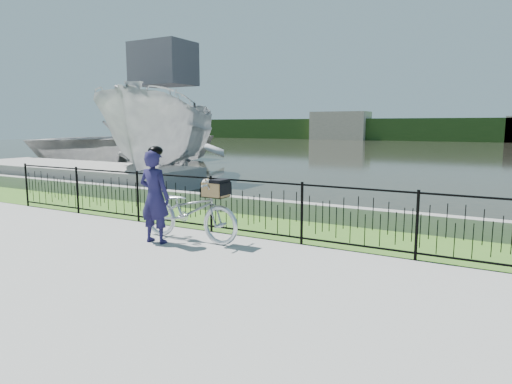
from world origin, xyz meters
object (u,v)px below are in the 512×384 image
Objects in this scene: bicycle_rig at (190,210)px; boat_near at (165,133)px; dock at (74,174)px; cyclist at (155,195)px; boat_far at (124,142)px.

boat_near is (-6.57, 6.98, 1.28)m from bicycle_rig.
dock is at bearing -136.67° from boat_near.
cyclist is (-0.45, -0.45, 0.31)m from bicycle_rig.
bicycle_rig is 0.18× the size of boat_far.
boat_far is at bearing 146.31° from boat_near.
bicycle_rig is at bearing 45.19° from cyclist.
dock is 10.17m from bicycle_rig.
dock is 8.40m from boat_far.
boat_near is at bearing -33.69° from boat_far.
cyclist is at bearing -42.67° from boat_far.
boat_far is (-13.59, 11.66, 0.62)m from bicycle_rig.
boat_near is at bearing 129.47° from cyclist.
boat_near is 8.46m from boat_far.
boat_near is at bearing 43.33° from dock.
boat_near reaches higher than boat_far.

